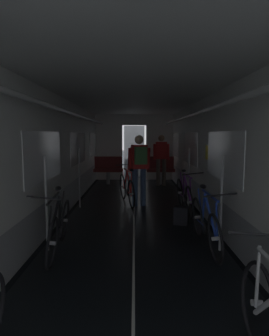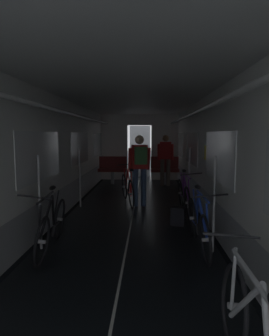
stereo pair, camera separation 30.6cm
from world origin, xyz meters
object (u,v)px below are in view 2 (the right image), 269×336
Objects in this scene: person_cyclist_aisle at (140,164)px; backpack_on_floor at (178,216)px; bench_seat_far_left at (113,167)px; person_standing_near_bench at (165,157)px; bicycle_blue at (199,224)px; bicycle_purple at (184,195)px; bicycle_red_in_aisle at (128,188)px; bench_seat_far_right at (165,168)px; bicycle_black at (51,226)px.

backpack_on_floor is at bearing -61.94° from person_cyclist_aisle.
person_standing_near_bench is at bearing -11.79° from bench_seat_far_left.
bicycle_blue is at bearing -88.20° from person_standing_near_bench.
bicycle_blue is at bearing -91.18° from bicycle_purple.
bicycle_red_in_aisle is (-0.30, 0.27, -0.63)m from person_cyclist_aisle.
person_standing_near_bench is at bearing 93.66° from bicycle_purple.
bench_seat_far_left is 1.00× the size of bench_seat_far_right.
backpack_on_floor is (1.80, -4.70, -0.40)m from bench_seat_far_left.
bicycle_blue is 1.02× the size of bicycle_red_in_aisle.
bicycle_blue is at bearing -70.29° from person_cyclist_aisle.
bench_seat_far_left is at bearing 108.55° from bicycle_blue.
bench_seat_far_left is at bearing 118.23° from bicycle_purple.
bicycle_purple is at bearing -31.43° from bicycle_red_in_aisle.
bench_seat_far_left is 0.58× the size of bicycle_black.
bicycle_blue is at bearing 4.35° from bicycle_black.
person_standing_near_bench is at bearing 90.00° from backpack_on_floor.
bicycle_black is 1.00× the size of bicycle_purple.
bench_seat_far_right is 3.16m from bicycle_red_in_aisle.
backpack_on_floor is at bearing -69.00° from bench_seat_far_left.
bench_seat_far_left is 0.59× the size of bicycle_red_in_aisle.
bicycle_purple is at bearing -86.66° from bench_seat_far_right.
person_standing_near_bench is 4.39m from backpack_on_floor.
bicycle_blue is 4.97× the size of backpack_on_floor.
bench_seat_far_right reaches higher than bicycle_purple.
bicycle_red_in_aisle is at bearing 137.96° from person_cyclist_aisle.
person_cyclist_aisle is at bearing 109.71° from bicycle_blue.
bicycle_purple is 0.98m from backpack_on_floor.
bench_seat_far_right is 4.71m from backpack_on_floor.
bench_seat_far_left is at bearing 107.59° from person_cyclist_aisle.
backpack_on_floor is (-0.17, 1.19, -0.21)m from bicycle_blue.
person_cyclist_aisle reaches higher than bicycle_purple.
bench_seat_far_right is 0.59× the size of bicycle_red_in_aisle.
person_standing_near_bench is at bearing 91.80° from bicycle_blue.
bicycle_black is at bearing -133.81° from bicycle_purple.
person_standing_near_bench reaches higher than bicycle_red_in_aisle.
bicycle_red_in_aisle is at bearing 148.57° from bicycle_purple.
bench_seat_far_left is 0.58× the size of bicycle_purple.
person_cyclist_aisle reaches higher than backpack_on_floor.
bicycle_purple is 1.00× the size of person_standing_near_bench.
bicycle_blue is 2.88m from person_cyclist_aisle.
bench_seat_far_right is at bearing 91.71° from bicycle_blue.
person_cyclist_aisle is 2.97m from person_standing_near_bench.
bicycle_blue is 1.00× the size of bicycle_purple.
bicycle_blue is (0.18, -5.89, -0.19)m from bench_seat_far_right.
bench_seat_far_left is 0.58× the size of bicycle_blue.
bench_seat_far_left reaches higher than bicycle_red_in_aisle.
bicycle_purple reaches higher than bicycle_blue.
bicycle_purple is 1.02× the size of bicycle_red_in_aisle.
bicycle_blue is at bearing -66.81° from bicycle_red_in_aisle.
bench_seat_far_right is 6.37m from bicycle_black.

